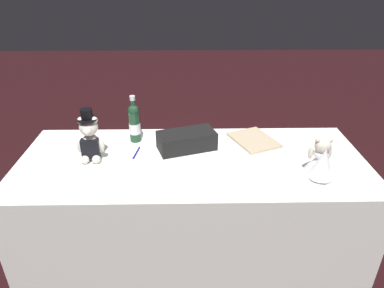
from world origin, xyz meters
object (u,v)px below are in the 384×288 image
at_px(teddy_bear_bride, 321,161).
at_px(guestbook, 254,140).
at_px(champagne_bottle, 134,122).
at_px(signing_pen, 137,152).
at_px(gift_case_black, 187,141).
at_px(teddy_bear_groom, 90,139).

distance_m(teddy_bear_bride, guestbook, 0.49).
height_order(teddy_bear_bride, guestbook, teddy_bear_bride).
bearing_deg(champagne_bottle, signing_pen, -81.20).
bearing_deg(gift_case_black, guestbook, 11.69).
height_order(champagne_bottle, signing_pen, champagne_bottle).
bearing_deg(gift_case_black, champagne_bottle, 160.98).
bearing_deg(teddy_bear_groom, guestbook, 11.66).
xyz_separation_m(teddy_bear_bride, champagne_bottle, (-1.01, 0.42, 0.03)).
relative_size(champagne_bottle, gift_case_black, 0.80).
relative_size(signing_pen, guestbook, 0.48).
height_order(teddy_bear_bride, signing_pen, teddy_bear_bride).
relative_size(signing_pen, gift_case_black, 0.38).
bearing_deg(gift_case_black, signing_pen, -170.63).
relative_size(champagne_bottle, signing_pen, 2.10).
bearing_deg(guestbook, champagne_bottle, 154.80).
distance_m(signing_pen, gift_case_black, 0.30).
distance_m(gift_case_black, guestbook, 0.43).
distance_m(signing_pen, guestbook, 0.73).
height_order(signing_pen, gift_case_black, gift_case_black).
xyz_separation_m(teddy_bear_bride, signing_pen, (-0.98, 0.26, -0.09)).
height_order(teddy_bear_groom, gift_case_black, teddy_bear_groom).
height_order(signing_pen, guestbook, guestbook).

